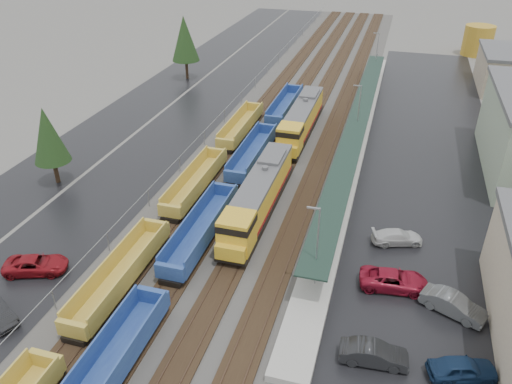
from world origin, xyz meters
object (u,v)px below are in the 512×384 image
Objects in this scene: locomotive_lead at (258,197)px; parked_car_west_c at (36,265)px; well_string_blue at (202,229)px; storage_tank at (478,40)px; parked_car_east_b at (394,280)px; parked_car_east_c at (397,237)px; well_string_yellow at (121,275)px; parked_car_east_e at (453,305)px; parked_car_east_a at (374,354)px; locomotive_trail at (301,120)px; parked_car_east_d at (463,369)px.

parked_car_west_c is (-15.99, -13.69, -1.59)m from locomotive_lead.
storage_tank reaches higher than well_string_blue.
parked_car_east_b is 1.19× the size of parked_car_east_c.
well_string_yellow reaches higher than parked_car_east_e.
locomotive_lead reaches higher than parked_car_west_c.
locomotive_lead is 3.61× the size of parked_car_west_c.
well_string_blue reaches higher than well_string_yellow.
parked_car_east_c is at bearing -8.46° from parked_car_east_a.
locomotive_lead is 4.04× the size of parked_car_east_a.
parked_car_east_b is (13.74, -7.21, -1.54)m from locomotive_lead.
well_string_yellow is 25.09m from parked_car_east_c.
parked_car_east_c is (13.75, -0.71, -1.64)m from locomotive_lead.
parked_car_east_c is (0.95, 14.86, -0.10)m from parked_car_east_a.
locomotive_lead is 1.00× the size of locomotive_trail.
well_string_blue is at bearing 104.60° from parked_car_east_e.
parked_car_east_b is 6.50m from parked_car_east_c.
parked_car_east_c is (13.75, -21.71, -1.64)m from locomotive_trail.
well_string_blue is 17.57× the size of parked_car_east_c.
locomotive_trail is 35.15m from well_string_yellow.
locomotive_lead is at bearing 68.57° from parked_car_east_c.
well_string_blue is at bearing 63.27° from well_string_yellow.
parked_car_east_e is (34.28, 4.72, 0.08)m from parked_car_west_c.
parked_car_east_e is (4.54, -8.25, 0.13)m from parked_car_east_c.
storage_tank is at bearing -15.36° from parked_car_east_b.
well_string_yellow is 14.16× the size of parked_car_east_b.
locomotive_trail is 4.04× the size of parked_car_east_a.
well_string_blue is 22.60m from parked_car_east_e.
well_string_yellow reaches higher than parked_car_east_b.
locomotive_trail is 38.23m from parked_car_west_c.
parked_car_west_c is at bearing 70.13° from parked_car_east_d.
parked_car_west_c is (-11.99, -8.43, -0.42)m from well_string_blue.
locomotive_trail is at bearing 14.49° from parked_car_east_a.
parked_car_east_c is (0.01, 6.50, -0.10)m from parked_car_east_b.
parked_car_east_b is at bearing -11.21° from parked_car_east_a.
parked_car_west_c is 1.12× the size of parked_car_east_a.
well_string_blue is 14.66m from parked_car_west_c.
parked_car_east_e is at bearing 9.16° from well_string_yellow.
locomotive_lead and locomotive_trail have the same top height.
well_string_blue is at bearing 53.65° from parked_car_east_a.
storage_tank reaches higher than parked_car_east_a.
parked_car_east_e is (26.30, 4.24, -0.30)m from well_string_yellow.
parked_car_east_d is (26.60, -1.99, -0.34)m from well_string_yellow.
well_string_yellow is 13.31× the size of storage_tank.
parked_car_east_a is at bearing -98.89° from storage_tank.
storage_tank is at bearing 18.23° from parked_car_east_e.
well_string_yellow is 20.94m from parked_car_east_a.
parked_car_west_c is at bearing -144.88° from well_string_blue.
well_string_yellow is at bearing -105.91° from parked_car_west_c.
locomotive_trail is at bearing 76.84° from well_string_yellow.
well_string_yellow reaches higher than parked_car_east_d.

